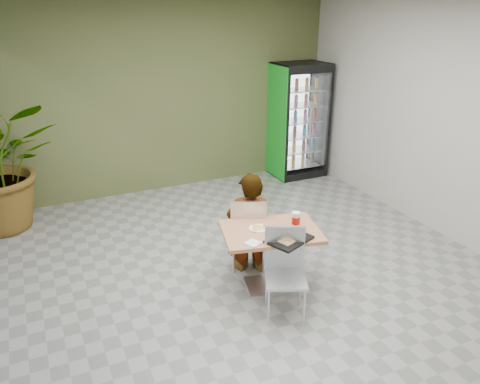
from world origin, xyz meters
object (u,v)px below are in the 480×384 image
(chair_near, at_px, (285,265))
(seated_woman, at_px, (250,233))
(chair_far, at_px, (248,229))
(beverage_fridge, at_px, (299,121))
(dining_table, at_px, (270,247))
(soda_cup, at_px, (296,220))
(cafeteria_tray, at_px, (289,239))

(chair_near, distance_m, seated_woman, 0.95)
(chair_far, xyz_separation_m, chair_near, (-0.01, -0.90, -0.01))
(seated_woman, xyz_separation_m, beverage_fridge, (2.33, 2.71, 0.57))
(dining_table, xyz_separation_m, seated_woman, (-0.01, 0.51, -0.06))
(chair_far, height_order, chair_near, chair_far)
(dining_table, bearing_deg, seated_woman, 91.27)
(chair_near, bearing_deg, soda_cup, 72.45)
(soda_cup, bearing_deg, chair_far, 124.84)
(cafeteria_tray, bearing_deg, soda_cup, 47.88)
(seated_woman, bearing_deg, chair_near, 109.90)
(dining_table, xyz_separation_m, cafeteria_tray, (0.06, -0.30, 0.23))
(chair_far, distance_m, beverage_fridge, 3.67)
(dining_table, distance_m, seated_woman, 0.51)
(cafeteria_tray, bearing_deg, chair_near, -131.84)
(seated_woman, relative_size, soda_cup, 9.14)
(chair_near, bearing_deg, cafeteria_tray, 72.64)
(seated_woman, bearing_deg, chair_far, 70.42)
(dining_table, distance_m, soda_cup, 0.42)
(chair_far, relative_size, beverage_fridge, 0.46)
(dining_table, bearing_deg, soda_cup, -6.59)
(chair_near, distance_m, soda_cup, 0.61)
(soda_cup, relative_size, cafeteria_tray, 0.37)
(dining_table, distance_m, chair_near, 0.44)
(seated_woman, bearing_deg, cafeteria_tray, 117.85)
(chair_far, relative_size, soda_cup, 5.67)
(seated_woman, relative_size, beverage_fridge, 0.74)
(chair_far, distance_m, soda_cup, 0.67)
(seated_woman, distance_m, beverage_fridge, 3.62)
(chair_far, height_order, seated_woman, seated_woman)
(chair_far, relative_size, chair_near, 1.01)
(chair_far, height_order, beverage_fridge, beverage_fridge)
(seated_woman, height_order, cafeteria_tray, seated_woman)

